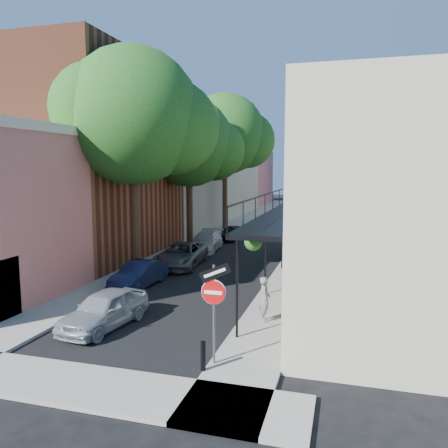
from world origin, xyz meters
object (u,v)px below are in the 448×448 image
Objects in this scene: bollard at (203,356)px; pedestrian at (265,299)px; oak_near at (143,120)px; parked_car_c at (181,255)px; parked_car_d at (206,241)px; oak_mid at (195,145)px; sign_post at (214,296)px; oak_far at (231,136)px; parked_car_a at (104,309)px; parked_car_e at (231,233)px; parked_car_b at (139,274)px.

bollard is 0.50× the size of pedestrian.
oak_near reaches higher than parked_car_c.
oak_mid is at bearing 131.74° from parked_car_d.
pedestrian reaches higher than parked_car_c.
oak_mid is at bearing 110.86° from sign_post.
parked_car_a is (1.95, -24.36, -7.62)m from oak_far.
oak_near is 13.83m from parked_car_e.
parked_car_d is at bearing 86.12° from parked_car_c.
parked_car_e is 18.14m from pedestrian.
oak_mid is at bearing 90.37° from oak_near.
parked_car_d is at bearing 14.23° from pedestrian.
oak_far is 16.71m from parked_car_c.
bollard is at bearing -49.77° from parked_car_b.
sign_post is 1.88× the size of pedestrian.
parked_car_a is at bearing 151.29° from bollard.
sign_post is 3.96m from pedestrian.
pedestrian reaches higher than parked_car_e.
bollard is at bearing -77.11° from parked_car_d.
pedestrian is at bearing -37.46° from oak_near.
parked_car_a is 14.39m from parked_car_d.
sign_post is at bearing -76.12° from parked_car_d.
bollard is 0.07× the size of oak_far.
bollard is 0.17× the size of parked_car_c.
oak_far reaches higher than parked_car_b.
bollard is at bearing -56.88° from oak_near.
oak_near is 8.01m from oak_mid.
bollard is 4.31m from pedestrian.
parked_car_a is (2.02, -15.32, -6.41)m from oak_mid.
bollard is 28.58m from oak_far.
parked_car_b is at bearing 110.91° from parked_car_a.
oak_far is 24.81m from pedestrian.
oak_near is 2.40× the size of parked_car_c.
oak_far is 3.60× the size of parked_car_e.
parked_car_a is 2.37× the size of pedestrian.
oak_far is at bearing 103.91° from sign_post.
parked_car_e reaches higher than bollard.
oak_mid is 16.73m from parked_car_a.
parked_car_c is at bearing 113.92° from bollard.
parked_car_b is at bearing -99.07° from parked_car_c.
oak_far is 2.75× the size of parked_car_d.
oak_near reaches higher than parked_car_a.
sign_post reaches higher than pedestrian.
pedestrian is (7.30, -13.53, -6.14)m from oak_mid.
parked_car_a is at bearing 156.97° from sign_post.
oak_far reaches higher than bollard.
parked_car_a is 5.17m from parked_car_b.
oak_near is 17.01m from oak_far.
oak_mid is at bearing 104.99° from parked_car_a.
bollard is 0.08× the size of oak_mid.
oak_far is at bearing 103.35° from bollard.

